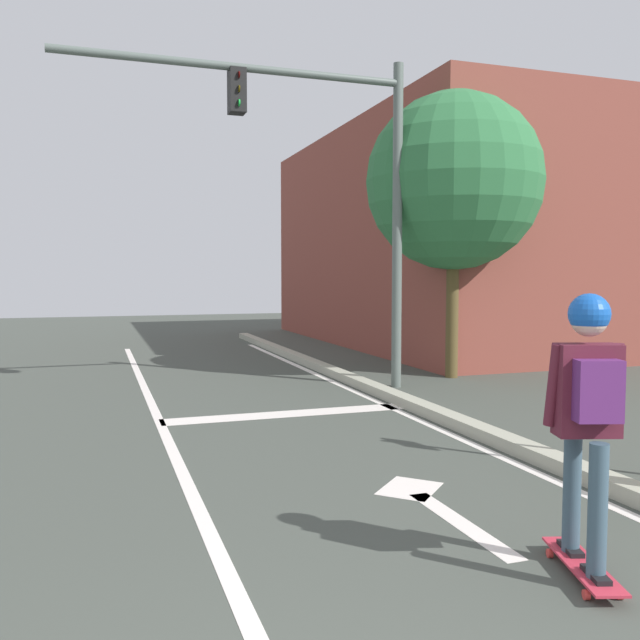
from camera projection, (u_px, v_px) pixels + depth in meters
lane_line_center at (171, 447)px, 7.10m from camera, size 0.12×20.00×0.01m
lane_line_curbside at (432, 426)px, 8.10m from camera, size 0.12×20.00×0.01m
stop_bar at (286, 414)px, 8.80m from camera, size 3.27×0.40×0.01m
lane_arrow_stem at (461, 523)px, 4.93m from camera, size 0.16×1.40×0.01m
lane_arrow_head at (410, 488)px, 5.73m from camera, size 0.71×0.71×0.01m
curb_strip at (450, 419)px, 8.18m from camera, size 0.24×24.00×0.14m
skateboard at (582, 566)px, 4.05m from camera, size 0.44×0.85×0.09m
skater at (588, 395)px, 3.96m from camera, size 0.44×0.61×1.64m
traffic_signal_mast at (325, 160)px, 10.32m from camera, size 5.31×0.34×5.20m
roadside_tree at (454, 182)px, 11.73m from camera, size 3.11×3.11×5.03m
building_block at (553, 242)px, 19.29m from camera, size 13.25×11.25×5.61m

